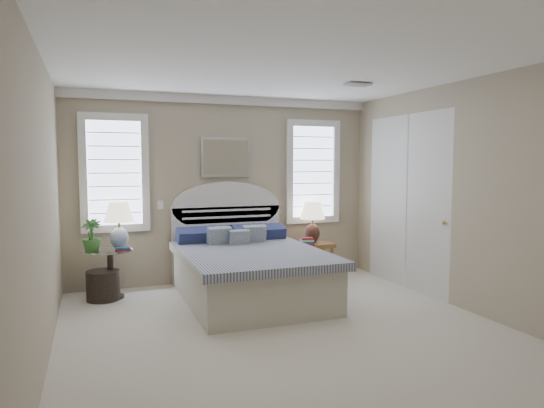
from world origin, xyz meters
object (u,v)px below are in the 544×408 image
Objects in this scene: floor_pot at (103,285)px; lamp_left at (119,220)px; bed at (247,268)px; side_table_left at (111,269)px; nightstand_right at (315,252)px; lamp_right at (312,217)px.

floor_pot is 0.67× the size of lamp_left.
bed is 1.75m from side_table_left.
nightstand_right reaches higher than floor_pot.
lamp_left is (-1.53, 0.62, 0.62)m from bed.
bed is 4.29× the size of nightstand_right.
bed reaches higher than nightstand_right.
lamp_right is (-0.01, 0.09, 0.52)m from nightstand_right.
floor_pot is at bearing -151.73° from side_table_left.
side_table_left is at bearing -166.54° from lamp_left.
floor_pot is 3.13m from lamp_right.
floor_pot is (-3.05, -0.15, -0.20)m from nightstand_right.
lamp_left is at bearing 157.94° from bed.
side_table_left is 1.03× the size of lamp_left.
floor_pot is at bearing -177.14° from nightstand_right.
nightstand_right is (2.95, 0.10, -0.00)m from side_table_left.
lamp_left reaches higher than lamp_right.
side_table_left reaches higher than nightstand_right.
nightstand_right is (1.30, 0.69, 0.00)m from bed.
lamp_right reaches higher than nightstand_right.
lamp_right is at bearing 31.12° from bed.
side_table_left is 0.23m from floor_pot.
floor_pot is at bearing 162.82° from bed.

